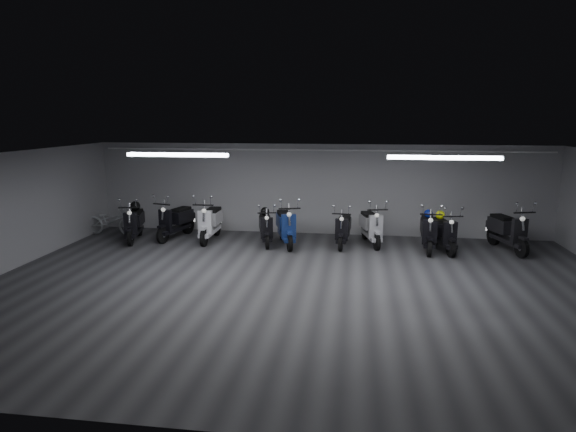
# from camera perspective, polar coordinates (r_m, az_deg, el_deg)

# --- Properties ---
(floor) EXTENTS (14.00, 10.00, 0.01)m
(floor) POSITION_cam_1_polar(r_m,az_deg,el_deg) (10.55, 1.43, -8.43)
(floor) COLOR #39393B
(floor) RESTS_ON ground
(ceiling) EXTENTS (14.00, 10.00, 0.01)m
(ceiling) POSITION_cam_1_polar(r_m,az_deg,el_deg) (9.95, 1.51, 6.97)
(ceiling) COLOR gray
(ceiling) RESTS_ON ground
(back_wall) EXTENTS (14.00, 0.01, 2.80)m
(back_wall) POSITION_cam_1_polar(r_m,az_deg,el_deg) (15.06, 3.62, 3.13)
(back_wall) COLOR #9C9C9E
(back_wall) RESTS_ON ground
(front_wall) EXTENTS (14.00, 0.01, 2.80)m
(front_wall) POSITION_cam_1_polar(r_m,az_deg,el_deg) (5.43, -4.64, -12.33)
(front_wall) COLOR #9C9C9E
(front_wall) RESTS_ON ground
(fluor_strip_left) EXTENTS (2.40, 0.18, 0.08)m
(fluor_strip_left) POSITION_cam_1_polar(r_m,az_deg,el_deg) (11.63, -12.88, 7.03)
(fluor_strip_left) COLOR white
(fluor_strip_left) RESTS_ON ceiling
(fluor_strip_right) EXTENTS (2.40, 0.18, 0.08)m
(fluor_strip_right) POSITION_cam_1_polar(r_m,az_deg,el_deg) (11.05, 17.87, 6.55)
(fluor_strip_right) COLOR white
(fluor_strip_right) RESTS_ON ceiling
(conduit) EXTENTS (13.60, 0.05, 0.05)m
(conduit) POSITION_cam_1_polar(r_m,az_deg,el_deg) (14.85, 3.65, 7.75)
(conduit) COLOR white
(conduit) RESTS_ON back_wall
(scooter_0) EXTENTS (1.04, 1.95, 1.38)m
(scooter_0) POSITION_cam_1_polar(r_m,az_deg,el_deg) (14.94, -17.66, -0.22)
(scooter_0) COLOR black
(scooter_0) RESTS_ON floor
(scooter_1) EXTENTS (1.11, 2.02, 1.43)m
(scooter_1) POSITION_cam_1_polar(r_m,az_deg,el_deg) (14.91, -13.14, 0.09)
(scooter_1) COLOR black
(scooter_1) RESTS_ON floor
(scooter_2) EXTENTS (0.67, 1.99, 1.48)m
(scooter_2) POSITION_cam_1_polar(r_m,az_deg,el_deg) (14.42, -9.15, -0.04)
(scooter_2) COLOR silver
(scooter_2) RESTS_ON floor
(scooter_3) EXTENTS (0.98, 1.80, 1.27)m
(scooter_3) POSITION_cam_1_polar(r_m,az_deg,el_deg) (13.89, -2.65, -0.77)
(scooter_3) COLOR black
(scooter_3) RESTS_ON floor
(scooter_4) EXTENTS (1.21, 2.09, 1.48)m
(scooter_4) POSITION_cam_1_polar(r_m,az_deg,el_deg) (13.72, -0.25, -0.48)
(scooter_4) COLOR navy
(scooter_4) RESTS_ON floor
(scooter_5) EXTENTS (0.72, 1.77, 1.29)m
(scooter_5) POSITION_cam_1_polar(r_m,az_deg,el_deg) (13.77, 6.54, -0.92)
(scooter_5) COLOR black
(scooter_5) RESTS_ON floor
(scooter_6) EXTENTS (1.05, 1.98, 1.41)m
(scooter_6) POSITION_cam_1_polar(r_m,az_deg,el_deg) (14.02, 9.77, -0.54)
(scooter_6) COLOR #B6B6BA
(scooter_6) RESTS_ON floor
(scooter_7) EXTENTS (0.75, 1.92, 1.40)m
(scooter_7) POSITION_cam_1_polar(r_m,az_deg,el_deg) (13.73, 16.20, -1.09)
(scooter_7) COLOR black
(scooter_7) RESTS_ON floor
(scooter_8) EXTENTS (0.98, 1.90, 1.35)m
(scooter_8) POSITION_cam_1_polar(r_m,az_deg,el_deg) (13.79, 17.78, -1.25)
(scooter_8) COLOR black
(scooter_8) RESTS_ON floor
(scooter_9) EXTENTS (1.19, 2.10, 1.48)m
(scooter_9) POSITION_cam_1_polar(r_m,az_deg,el_deg) (14.44, 24.51, -0.92)
(scooter_9) COLOR black
(scooter_9) RESTS_ON floor
(bicycle) EXTENTS (1.68, 0.63, 1.07)m
(bicycle) POSITION_cam_1_polar(r_m,az_deg,el_deg) (15.99, -20.13, -0.20)
(bicycle) COLOR silver
(bicycle) RESTS_ON floor
(helmet_0) EXTENTS (0.23, 0.23, 0.23)m
(helmet_0) POSITION_cam_1_polar(r_m,az_deg,el_deg) (13.93, 16.19, 0.28)
(helmet_0) COLOR navy
(helmet_0) RESTS_ON scooter_7
(helmet_1) EXTENTS (0.25, 0.25, 0.25)m
(helmet_1) POSITION_cam_1_polar(r_m,az_deg,el_deg) (14.07, -2.73, 0.54)
(helmet_1) COLOR black
(helmet_1) RESTS_ON scooter_3
(helmet_2) EXTENTS (0.29, 0.29, 0.29)m
(helmet_2) POSITION_cam_1_polar(r_m,az_deg,el_deg) (15.13, -17.54, 1.13)
(helmet_2) COLOR black
(helmet_2) RESTS_ON scooter_0
(helmet_3) EXTENTS (0.24, 0.24, 0.24)m
(helmet_3) POSITION_cam_1_polar(r_m,az_deg,el_deg) (13.96, 17.47, 0.11)
(helmet_3) COLOR #E8F80E
(helmet_3) RESTS_ON scooter_8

